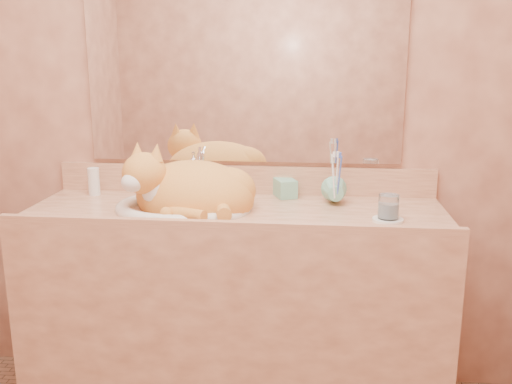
# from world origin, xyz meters

# --- Properties ---
(wall_back) EXTENTS (2.40, 0.02, 2.50)m
(wall_back) POSITION_xyz_m (0.00, 1.00, 1.25)
(wall_back) COLOR #955843
(wall_back) RESTS_ON ground
(vanity_counter) EXTENTS (1.60, 0.55, 0.85)m
(vanity_counter) POSITION_xyz_m (0.00, 0.72, 0.42)
(vanity_counter) COLOR #A06447
(vanity_counter) RESTS_ON floor
(mirror) EXTENTS (1.30, 0.02, 0.80)m
(mirror) POSITION_xyz_m (0.00, 0.99, 1.39)
(mirror) COLOR white
(mirror) RESTS_ON wall_back
(sink_basin) EXTENTS (0.58, 0.51, 0.16)m
(sink_basin) POSITION_xyz_m (-0.20, 0.70, 0.93)
(sink_basin) COLOR white
(sink_basin) RESTS_ON vanity_counter
(faucet) EXTENTS (0.08, 0.13, 0.18)m
(faucet) POSITION_xyz_m (-0.20, 0.90, 0.94)
(faucet) COLOR white
(faucet) RESTS_ON vanity_counter
(cat) EXTENTS (0.57, 0.51, 0.26)m
(cat) POSITION_xyz_m (-0.18, 0.71, 0.94)
(cat) COLOR orange
(cat) RESTS_ON sink_basin
(soap_dispenser) EXTENTS (0.10, 0.10, 0.17)m
(soap_dispenser) POSITION_xyz_m (0.20, 0.89, 0.93)
(soap_dispenser) COLOR #7AC3A4
(soap_dispenser) RESTS_ON vanity_counter
(toothbrush_cup) EXTENTS (0.11, 0.11, 0.10)m
(toothbrush_cup) POSITION_xyz_m (0.38, 0.80, 0.90)
(toothbrush_cup) COLOR #7AC3A4
(toothbrush_cup) RESTS_ON vanity_counter
(toothbrushes) EXTENTS (0.04, 0.04, 0.22)m
(toothbrushes) POSITION_xyz_m (0.38, 0.80, 0.98)
(toothbrushes) COLOR white
(toothbrushes) RESTS_ON toothbrush_cup
(saucer) EXTENTS (0.11, 0.11, 0.01)m
(saucer) POSITION_xyz_m (0.56, 0.62, 0.85)
(saucer) COLOR white
(saucer) RESTS_ON vanity_counter
(water_glass) EXTENTS (0.07, 0.07, 0.09)m
(water_glass) POSITION_xyz_m (0.56, 0.62, 0.90)
(water_glass) COLOR white
(water_glass) RESTS_ON saucer
(lotion_bottle) EXTENTS (0.05, 0.05, 0.12)m
(lotion_bottle) POSITION_xyz_m (-0.63, 0.90, 0.91)
(lotion_bottle) COLOR white
(lotion_bottle) RESTS_ON vanity_counter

